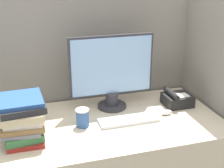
{
  "coord_description": "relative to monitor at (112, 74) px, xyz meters",
  "views": [
    {
      "loc": [
        -0.46,
        -1.28,
        1.65
      ],
      "look_at": [
        0.04,
        0.42,
        0.96
      ],
      "focal_mm": 50.0,
      "sensor_mm": 36.0,
      "label": 1
    }
  ],
  "objects": [
    {
      "name": "cubicle_panel_rear",
      "position": [
        -0.09,
        0.23,
        -0.22
      ],
      "size": [
        1.83,
        0.04,
        1.5
      ],
      "color": "gray",
      "rests_on": "ground_plane"
    },
    {
      "name": "cubicle_panel_right",
      "position": [
        0.66,
        -0.16,
        -0.22
      ],
      "size": [
        0.04,
        0.82,
        1.5
      ],
      "color": "gray",
      "rests_on": "ground_plane"
    },
    {
      "name": "monitor",
      "position": [
        0.0,
        0.0,
        0.0
      ],
      "size": [
        0.56,
        0.19,
        0.5
      ],
      "color": "#333338",
      "rests_on": "desk"
    },
    {
      "name": "keyboard",
      "position": [
        0.04,
        -0.23,
        -0.23
      ],
      "size": [
        0.37,
        0.12,
        0.02
      ],
      "color": "silver",
      "rests_on": "desk"
    },
    {
      "name": "mouse",
      "position": [
        0.31,
        -0.22,
        -0.22
      ],
      "size": [
        0.07,
        0.04,
        0.03
      ],
      "color": "silver",
      "rests_on": "desk"
    },
    {
      "name": "coffee_cup",
      "position": [
        -0.24,
        -0.21,
        -0.19
      ],
      "size": [
        0.08,
        0.08,
        0.11
      ],
      "color": "#335999",
      "rests_on": "desk"
    },
    {
      "name": "book_stack",
      "position": [
        -0.59,
        -0.24,
        -0.12
      ],
      "size": [
        0.25,
        0.32,
        0.25
      ],
      "color": "maroon",
      "rests_on": "desk"
    },
    {
      "name": "desk_telephone",
      "position": [
        0.44,
        -0.1,
        -0.2
      ],
      "size": [
        0.18,
        0.18,
        0.11
      ],
      "color": "black",
      "rests_on": "desk"
    }
  ]
}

